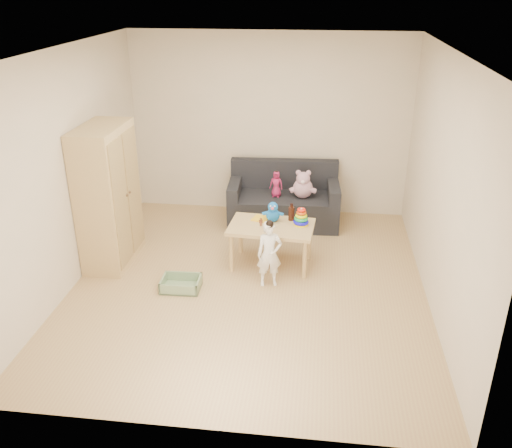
# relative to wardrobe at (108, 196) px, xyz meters

# --- Properties ---
(room) EXTENTS (4.50, 4.50, 4.50)m
(room) POSITION_rel_wardrobe_xyz_m (1.75, -0.39, 0.45)
(room) COLOR tan
(room) RESTS_ON ground
(wardrobe) EXTENTS (0.47, 0.95, 1.71)m
(wardrobe) POSITION_rel_wardrobe_xyz_m (0.00, 0.00, 0.00)
(wardrobe) COLOR tan
(wardrobe) RESTS_ON ground
(sofa) EXTENTS (1.58, 0.86, 0.43)m
(sofa) POSITION_rel_wardrobe_xyz_m (2.02, 1.36, -0.64)
(sofa) COLOR black
(sofa) RESTS_ON ground
(play_table) EXTENTS (1.05, 0.71, 0.53)m
(play_table) POSITION_rel_wardrobe_xyz_m (1.96, 0.11, -0.59)
(play_table) COLOR tan
(play_table) RESTS_ON ground
(storage_bin) EXTENTS (0.45, 0.34, 0.13)m
(storage_bin) POSITION_rel_wardrobe_xyz_m (1.00, -0.59, -0.79)
(storage_bin) COLOR gray
(storage_bin) RESTS_ON ground
(toddler) EXTENTS (0.32, 0.25, 0.76)m
(toddler) POSITION_rel_wardrobe_xyz_m (1.98, -0.37, -0.47)
(toddler) COLOR white
(toddler) RESTS_ON ground
(pink_bear) EXTENTS (0.36, 0.33, 0.34)m
(pink_bear) POSITION_rel_wardrobe_xyz_m (2.28, 1.30, -0.25)
(pink_bear) COLOR #CC97B1
(pink_bear) RESTS_ON sofa
(doll) EXTENTS (0.20, 0.15, 0.36)m
(doll) POSITION_rel_wardrobe_xyz_m (1.91, 1.29, -0.24)
(doll) COLOR #AC2056
(doll) RESTS_ON sofa
(ring_stacker) EXTENTS (0.19, 0.19, 0.22)m
(ring_stacker) POSITION_rel_wardrobe_xyz_m (2.31, 0.16, -0.24)
(ring_stacker) COLOR yellow
(ring_stacker) RESTS_ON play_table
(brown_bottle) EXTENTS (0.07, 0.07, 0.22)m
(brown_bottle) POSITION_rel_wardrobe_xyz_m (2.19, 0.29, -0.23)
(brown_bottle) COLOR black
(brown_bottle) RESTS_ON play_table
(blue_plush) EXTENTS (0.22, 0.18, 0.26)m
(blue_plush) POSITION_rel_wardrobe_xyz_m (1.96, 0.24, -0.19)
(blue_plush) COLOR blue
(blue_plush) RESTS_ON play_table
(wooden_figure) EXTENTS (0.05, 0.05, 0.11)m
(wooden_figure) POSITION_rel_wardrobe_xyz_m (1.84, 0.08, -0.27)
(wooden_figure) COLOR brown
(wooden_figure) RESTS_ON play_table
(yellow_book) EXTENTS (0.23, 0.23, 0.01)m
(yellow_book) POSITION_rel_wardrobe_xyz_m (1.81, 0.27, -0.32)
(yellow_book) COLOR yellow
(yellow_book) RESTS_ON play_table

